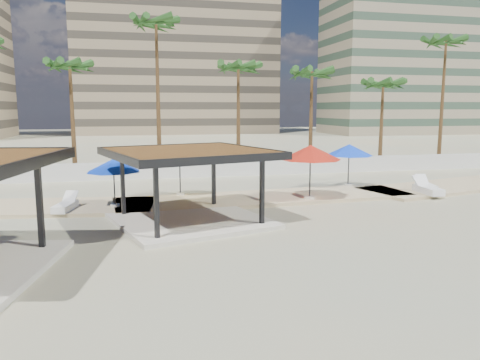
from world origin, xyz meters
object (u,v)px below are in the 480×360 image
Objects in this scene: umbrella_c at (311,153)px; lounger_a at (66,206)px; pavilion_central at (189,179)px; lounger_b at (426,186)px; lounger_c at (428,189)px.

umbrella_c is 12.25m from lounger_a.
lounger_a is at bearing 134.91° from pavilion_central.
lounger_c is at bearing 162.81° from lounger_b.
lounger_a is 19.80m from lounger_b.
pavilion_central is at bearing 119.80° from lounger_b.
umbrella_c is at bearing 94.10° from lounger_c.
lounger_c is (19.06, 0.01, 0.03)m from lounger_a.
lounger_b is at bearing -27.02° from lounger_c.
lounger_a is at bearing 106.95° from lounger_b.
pavilion_central is 6.38m from lounger_a.
pavilion_central is 7.29m from umbrella_c.
lounger_a is 0.90× the size of lounger_c.
umbrella_c is 8.12m from lounger_b.
pavilion_central is at bearing -105.94° from lounger_a.
lounger_b is 0.92× the size of lounger_c.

